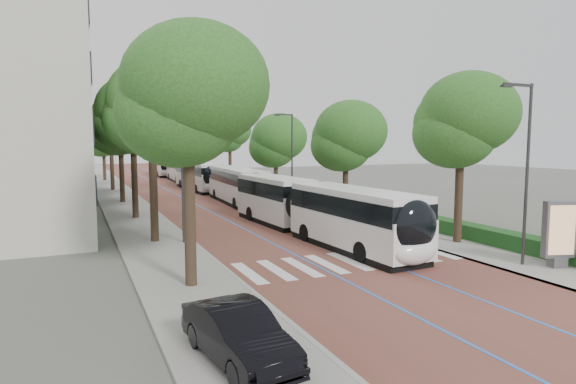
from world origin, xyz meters
The scene contains 22 objects.
ground centered at (0.00, 0.00, 0.00)m, with size 160.00×160.00×0.00m, color #51544C.
road centered at (0.00, 40.00, 0.01)m, with size 11.00×140.00×0.02m, color brown.
sidewalk_left centered at (-7.50, 40.00, 0.06)m, with size 4.00×140.00×0.12m, color gray.
sidewalk_right centered at (7.50, 40.00, 0.06)m, with size 4.00×140.00×0.12m, color gray.
kerb_left centered at (-5.60, 40.00, 0.06)m, with size 0.20×140.00×0.14m, color gray.
kerb_right centered at (5.60, 40.00, 0.06)m, with size 0.20×140.00×0.14m, color gray.
zebra_crossing centered at (0.20, 1.00, 0.03)m, with size 10.55×3.60×0.01m.
lane_line_left centered at (-1.60, 40.00, 0.02)m, with size 0.12×126.00×0.01m, color blue.
lane_line_right centered at (1.60, 40.00, 0.02)m, with size 0.12×126.00×0.01m, color blue.
hedge centered at (9.10, 0.00, 0.52)m, with size 1.20×14.00×0.80m, color #174419.
streetlight_near centered at (6.62, -3.00, 4.82)m, with size 1.82×0.20×8.00m.
streetlight_far centered at (6.62, 22.00, 4.82)m, with size 1.82×0.20×8.00m.
lamp_post_left centered at (-6.10, 8.00, 4.12)m, with size 0.14×0.14×8.00m, color #303033.
trees_left centered at (-7.50, 27.48, 6.86)m, with size 6.35×60.92×9.72m.
trees_right centered at (7.70, 21.68, 5.99)m, with size 5.77×47.16×8.76m.
lead_bus centered at (1.43, 6.78, 1.63)m, with size 3.48×18.50×3.20m.
bus_queued_0 centered at (2.00, 23.15, 1.62)m, with size 3.05×12.49×3.20m.
bus_queued_1 centered at (1.67, 36.44, 1.62)m, with size 2.90×12.47×3.20m.
bus_queued_2 centered at (2.28, 49.34, 1.62)m, with size 3.08×12.50×3.20m.
bus_queued_3 centered at (1.94, 62.47, 1.62)m, with size 2.94×12.48×3.20m.
ad_panel centered at (7.81, -3.95, 1.65)m, with size 1.46×0.80×2.93m.
parked_car centered at (-7.86, -6.91, 0.83)m, with size 1.50×4.29×1.41m, color black.
Camera 1 is at (-11.44, -18.02, 5.63)m, focal length 30.00 mm.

